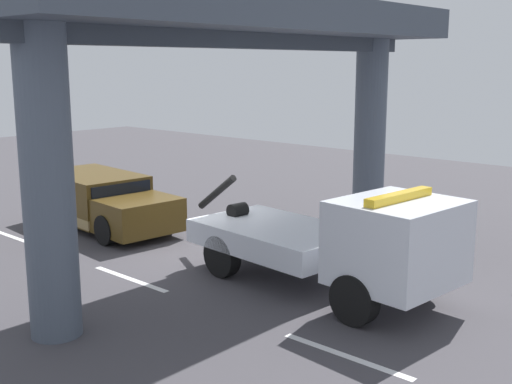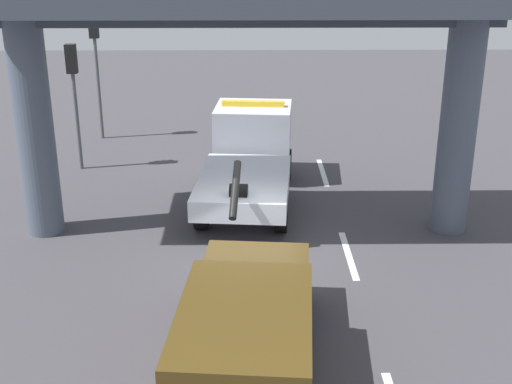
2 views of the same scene
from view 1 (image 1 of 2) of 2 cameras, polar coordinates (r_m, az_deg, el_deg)
ground_plane at (r=16.89m, az=-4.39°, el=-5.81°), size 60.00×40.00×0.10m
lane_stripe_west at (r=20.33m, az=-21.33°, el=-3.46°), size 2.60×0.16×0.01m
lane_stripe_mid at (r=15.38m, az=-11.04°, el=-7.52°), size 2.60×0.16×0.01m
lane_stripe_east at (r=11.48m, az=7.95°, el=-14.12°), size 2.60×0.16×0.01m
tow_truck_white at (r=13.85m, az=7.53°, el=-4.33°), size 7.33×2.89×2.46m
towed_van_green at (r=20.16m, az=-13.45°, el=-0.84°), size 5.36×2.60×1.58m
overpass_structure at (r=15.09m, az=-0.61°, el=12.78°), size 3.60×12.50×6.37m
traffic_light_near at (r=19.53m, az=10.40°, el=6.38°), size 0.39×0.32×4.54m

